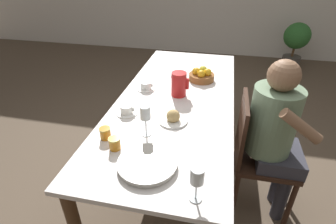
{
  "coord_description": "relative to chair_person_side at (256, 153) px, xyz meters",
  "views": [
    {
      "loc": [
        0.31,
        -1.75,
        1.7
      ],
      "look_at": [
        0.0,
        -0.31,
        0.81
      ],
      "focal_mm": 28.0,
      "sensor_mm": 36.0,
      "label": 1
    }
  ],
  "objects": [
    {
      "name": "chair_person_side",
      "position": [
        0.0,
        0.0,
        0.0
      ],
      "size": [
        0.42,
        0.42,
        0.9
      ],
      "rotation": [
        0.0,
        0.0,
        -1.57
      ],
      "color": "#331E14",
      "rests_on": "ground_plane"
    },
    {
      "name": "fruit_bowl",
      "position": [
        -0.47,
        0.57,
        0.32
      ],
      "size": [
        0.22,
        0.22,
        0.11
      ],
      "color": "brown",
      "rests_on": "dining_table"
    },
    {
      "name": "teacup_across",
      "position": [
        -0.89,
        0.3,
        0.3
      ],
      "size": [
        0.15,
        0.15,
        0.06
      ],
      "color": "white",
      "rests_on": "dining_table"
    },
    {
      "name": "wine_glass_water",
      "position": [
        -0.71,
        -0.3,
        0.42
      ],
      "size": [
        0.06,
        0.06,
        0.2
      ],
      "color": "white",
      "rests_on": "dining_table"
    },
    {
      "name": "red_pitcher",
      "position": [
        -0.61,
        0.25,
        0.37
      ],
      "size": [
        0.14,
        0.11,
        0.19
      ],
      "color": "red",
      "rests_on": "dining_table"
    },
    {
      "name": "person_seated",
      "position": [
        0.09,
        -0.03,
        0.22
      ],
      "size": [
        0.39,
        0.41,
        1.19
      ],
      "rotation": [
        0.0,
        0.0,
        -1.57
      ],
      "color": "#33333D",
      "rests_on": "ground_plane"
    },
    {
      "name": "serving_tray",
      "position": [
        -0.63,
        -0.57,
        0.29
      ],
      "size": [
        0.31,
        0.31,
        0.03
      ],
      "color": "#B7B2A8",
      "rests_on": "dining_table"
    },
    {
      "name": "teacup_near_person",
      "position": [
        -0.91,
        -0.09,
        0.3
      ],
      "size": [
        0.15,
        0.15,
        0.06
      ],
      "color": "white",
      "rests_on": "dining_table"
    },
    {
      "name": "jam_jar_amber",
      "position": [
        -0.84,
        -0.47,
        0.31
      ],
      "size": [
        0.07,
        0.07,
        0.07
      ],
      "color": "#C67A1E",
      "rests_on": "dining_table"
    },
    {
      "name": "bread_plate",
      "position": [
        -0.58,
        -0.13,
        0.3
      ],
      "size": [
        0.19,
        0.19,
        0.09
      ],
      "color": "white",
      "rests_on": "dining_table"
    },
    {
      "name": "potted_plant",
      "position": [
        0.85,
        3.1,
        -0.03
      ],
      "size": [
        0.42,
        0.42,
        0.76
      ],
      "color": "#4C4742",
      "rests_on": "ground_plane"
    },
    {
      "name": "jam_jar_red",
      "position": [
        -0.93,
        -0.39,
        0.31
      ],
      "size": [
        0.07,
        0.07,
        0.07
      ],
      "color": "#C67A1E",
      "rests_on": "dining_table"
    },
    {
      "name": "dining_table",
      "position": [
        -0.62,
        0.22,
        0.18
      ],
      "size": [
        0.86,
        2.09,
        0.76
      ],
      "color": "silver",
      "rests_on": "ground_plane"
    },
    {
      "name": "ground_plane",
      "position": [
        -0.62,
        0.22,
        -0.49
      ],
      "size": [
        20.0,
        20.0,
        0.0
      ],
      "primitive_type": "plane",
      "color": "brown"
    },
    {
      "name": "wine_glass_juice",
      "position": [
        -0.36,
        -0.73,
        0.4
      ],
      "size": [
        0.06,
        0.06,
        0.18
      ],
      "color": "white",
      "rests_on": "dining_table"
    }
  ]
}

